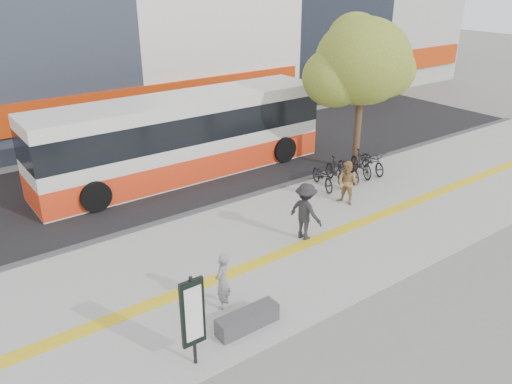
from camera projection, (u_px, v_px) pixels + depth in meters
ground at (298, 273)px, 14.51m from camera, size 120.00×120.00×0.00m
sidewalk at (266, 250)px, 15.60m from camera, size 40.00×7.00×0.08m
tactile_strip at (276, 256)px, 15.21m from camera, size 40.00×0.45×0.01m
street at (157, 176)px, 21.14m from camera, size 40.00×8.00×0.06m
curb at (206, 209)px, 18.17m from camera, size 40.00×0.25×0.14m
bench at (247, 320)px, 12.09m from camera, size 1.60×0.45×0.45m
signboard at (193, 314)px, 10.57m from camera, size 0.55×0.10×2.20m
street_tree at (360, 63)px, 20.13m from camera, size 4.40×3.80×6.31m
bus at (183, 139)px, 20.73m from camera, size 12.22×2.90×3.25m
bicycle_row at (349, 168)px, 20.53m from camera, size 4.03×1.93×1.06m
seated_woman at (223, 281)px, 12.65m from camera, size 0.66×0.60×1.51m
pedestrian_tan at (348, 183)px, 18.26m from camera, size 0.80×0.92×1.62m
pedestrian_dark at (306, 211)px, 15.87m from camera, size 0.88×1.30×1.85m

